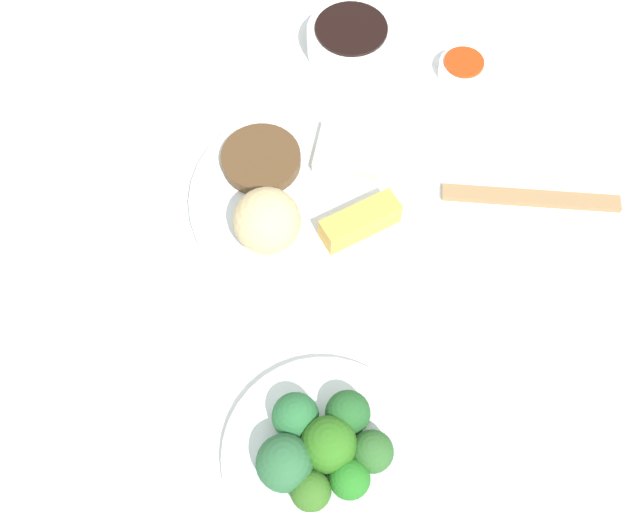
% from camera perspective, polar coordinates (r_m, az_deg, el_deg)
% --- Properties ---
extents(tabletop, '(2.20, 2.20, 0.02)m').
position_cam_1_polar(tabletop, '(0.91, 1.59, 2.73)').
color(tabletop, white).
rests_on(tabletop, ground).
extents(main_plate, '(0.28, 0.28, 0.02)m').
position_cam_1_polar(main_plate, '(0.91, -0.79, 4.26)').
color(main_plate, white).
rests_on(main_plate, tabletop).
extents(rice_scoop, '(0.07, 0.07, 0.07)m').
position_cam_1_polar(rice_scoop, '(0.84, -3.95, 2.61)').
color(rice_scoop, tan).
rests_on(rice_scoop, main_plate).
extents(spring_roll, '(0.09, 0.08, 0.03)m').
position_cam_1_polar(spring_roll, '(0.86, 3.00, 2.58)').
color(spring_roll, gold).
rests_on(spring_roll, main_plate).
extents(crab_rangoon_wonton, '(0.08, 0.07, 0.02)m').
position_cam_1_polar(crab_rangoon_wonton, '(0.93, 2.05, 7.79)').
color(crab_rangoon_wonton, beige).
rests_on(crab_rangoon_wonton, main_plate).
extents(stir_fry_heap, '(0.09, 0.09, 0.02)m').
position_cam_1_polar(stir_fry_heap, '(0.92, -4.40, 7.17)').
color(stir_fry_heap, '#50371F').
rests_on(stir_fry_heap, main_plate).
extents(broccoli_plate, '(0.20, 0.20, 0.01)m').
position_cam_1_polar(broccoli_plate, '(0.79, 0.30, -14.59)').
color(broccoli_plate, white).
rests_on(broccoli_plate, tabletop).
extents(broccoli_floret_0, '(0.06, 0.06, 0.06)m').
position_cam_1_polar(broccoli_floret_0, '(0.75, 0.65, -13.80)').
color(broccoli_floret_0, '#2E6A1B').
rests_on(broccoli_floret_0, broccoli_plate).
extents(broccoli_floret_1, '(0.04, 0.04, 0.04)m').
position_cam_1_polar(broccoli_floret_1, '(0.76, 3.90, -14.27)').
color(broccoli_floret_1, '#2D5D27').
rests_on(broccoli_floret_1, broccoli_plate).
extents(broccoli_floret_2, '(0.06, 0.06, 0.06)m').
position_cam_1_polar(broccoli_floret_2, '(0.75, -2.64, -15.08)').
color(broccoli_floret_2, '#2B6037').
rests_on(broccoli_floret_2, broccoli_plate).
extents(broccoli_floret_3, '(0.04, 0.04, 0.04)m').
position_cam_1_polar(broccoli_floret_3, '(0.75, 2.21, -16.18)').
color(broccoli_floret_3, '#24711F').
rests_on(broccoli_floret_3, broccoli_plate).
extents(broccoli_floret_4, '(0.05, 0.05, 0.05)m').
position_cam_1_polar(broccoli_floret_4, '(0.77, 2.08, -11.55)').
color(broccoli_floret_4, '#235926').
rests_on(broccoli_floret_4, broccoli_plate).
extents(broccoli_floret_5, '(0.05, 0.05, 0.05)m').
position_cam_1_polar(broccoli_floret_5, '(0.77, -1.84, -11.78)').
color(broccoli_floret_5, '#286635').
rests_on(broccoli_floret_5, broccoli_plate).
extents(broccoli_floret_6, '(0.04, 0.04, 0.04)m').
position_cam_1_polar(broccoli_floret_6, '(0.75, -0.69, -17.02)').
color(broccoli_floret_6, '#33631F').
rests_on(broccoli_floret_6, broccoli_plate).
extents(soy_sauce_bowl, '(0.11, 0.11, 0.04)m').
position_cam_1_polar(soy_sauce_bowl, '(1.04, 2.29, 15.64)').
color(soy_sauce_bowl, white).
rests_on(soy_sauce_bowl, tabletop).
extents(soy_sauce_bowl_liquid, '(0.09, 0.09, 0.00)m').
position_cam_1_polar(soy_sauce_bowl_liquid, '(1.03, 2.34, 16.50)').
color(soy_sauce_bowl_liquid, black).
rests_on(soy_sauce_bowl_liquid, soy_sauce_bowl).
extents(sauce_ramekin_sweet_and_sour, '(0.06, 0.06, 0.02)m').
position_cam_1_polar(sauce_ramekin_sweet_and_sour, '(1.04, 10.53, 13.49)').
color(sauce_ramekin_sweet_and_sour, white).
rests_on(sauce_ramekin_sweet_and_sour, tabletop).
extents(sauce_ramekin_sweet_and_sour_liquid, '(0.05, 0.05, 0.00)m').
position_cam_1_polar(sauce_ramekin_sweet_and_sour_liquid, '(1.03, 10.64, 13.94)').
color(sauce_ramekin_sweet_and_sour_liquid, red).
rests_on(sauce_ramekin_sweet_and_sour_liquid, sauce_ramekin_sweet_and_sour).
extents(chopsticks_pair, '(0.21, 0.03, 0.01)m').
position_cam_1_polar(chopsticks_pair, '(0.94, 15.36, 4.18)').
color(chopsticks_pair, '#9C764B').
rests_on(chopsticks_pair, tabletop).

